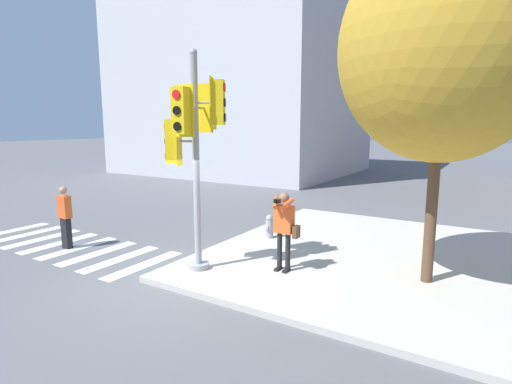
% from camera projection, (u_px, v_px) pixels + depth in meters
% --- Properties ---
extents(ground_plane, '(160.00, 160.00, 0.00)m').
position_uv_depth(ground_plane, '(174.00, 279.00, 8.44)').
color(ground_plane, '#5B5B5E').
extents(sidewalk_corner, '(8.00, 8.00, 0.13)m').
position_uv_depth(sidewalk_corner, '(385.00, 258.00, 9.55)').
color(sidewalk_corner, '#BCB7AD').
rests_on(sidewalk_corner, ground_plane).
extents(crosswalk_stripes, '(6.16, 2.23, 0.01)m').
position_uv_depth(crosswalk_stripes, '(68.00, 245.00, 10.78)').
color(crosswalk_stripes, silver).
rests_on(crosswalk_stripes, ground_plane).
extents(traffic_signal_pole, '(1.22, 1.29, 4.60)m').
position_uv_depth(traffic_signal_pole, '(195.00, 135.00, 8.24)').
color(traffic_signal_pole, '#939399').
rests_on(traffic_signal_pole, sidewalk_corner).
extents(person_photographer, '(0.58, 0.54, 1.69)m').
position_uv_depth(person_photographer, '(284.00, 225.00, 8.43)').
color(person_photographer, black).
rests_on(person_photographer, sidewalk_corner).
extents(pedestrian_distant, '(0.34, 0.20, 1.66)m').
position_uv_depth(pedestrian_distant, '(65.00, 216.00, 10.42)').
color(pedestrian_distant, black).
rests_on(pedestrian_distant, ground_plane).
extents(street_tree, '(3.80, 3.80, 6.57)m').
position_uv_depth(street_tree, '(443.00, 49.00, 7.27)').
color(street_tree, brown).
rests_on(street_tree, sidewalk_corner).
extents(fire_hydrant, '(0.22, 0.28, 0.66)m').
position_uv_depth(fire_hydrant, '(269.00, 226.00, 11.02)').
color(fire_hydrant, '#99999E').
rests_on(fire_hydrant, sidewalk_corner).
extents(building_left, '(14.89, 12.31, 12.17)m').
position_uv_depth(building_left, '(243.00, 83.00, 27.81)').
color(building_left, '#BCBCC1').
rests_on(building_left, ground_plane).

